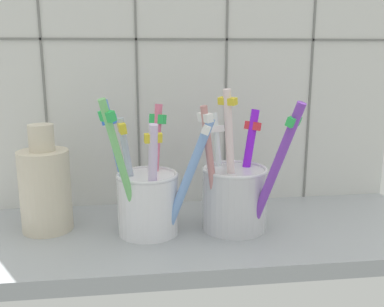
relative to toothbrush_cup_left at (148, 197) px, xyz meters
The scene contains 5 objects.
counter_slab 8.02cm from the toothbrush_cup_left, ahead, with size 64.00×22.00×2.00cm, color #9EA3A8.
tile_wall_back 20.72cm from the toothbrush_cup_left, 65.86° to the left, with size 64.00×2.20×45.00cm.
toothbrush_cup_left is the anchor object (origin of this frame).
toothbrush_cup_right 11.09cm from the toothbrush_cup_left, ahead, with size 11.58×11.39×18.19cm.
ceramic_vase 13.17cm from the toothbrush_cup_left, 167.31° to the left, with size 6.35×6.35×13.67cm.
Camera 1 is at (-6.64, -52.67, 24.44)cm, focal length 41.37 mm.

